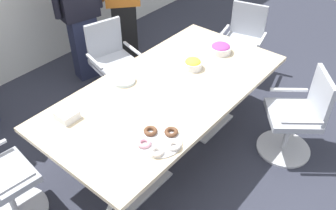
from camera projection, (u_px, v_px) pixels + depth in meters
ground_plane at (168, 146)px, 3.72m from camera, size 10.00×10.00×0.01m
conference_table at (168, 99)px, 3.32m from camera, size 2.40×1.20×0.75m
office_chair_2 at (297, 119)px, 3.43m from camera, size 0.76×0.76×0.91m
office_chair_3 at (242, 46)px, 4.56m from camera, size 0.65×0.65×0.91m
office_chair_4 at (113, 66)px, 4.18m from camera, size 0.66×0.66×0.91m
person_standing_1 at (80, 12)px, 4.22m from camera, size 0.61×0.32×1.71m
snack_bowl_chips_yellow at (193, 64)px, 3.47m from camera, size 0.18×0.18×0.11m
snack_bowl_candy_mix at (221, 48)px, 3.72m from camera, size 0.22×0.22×0.10m
donut_platter at (160, 141)px, 2.68m from camera, size 0.34×0.35×0.04m
plate_stack at (124, 80)px, 3.31m from camera, size 0.22×0.22×0.03m
napkin_pile at (67, 115)px, 2.89m from camera, size 0.15×0.15×0.07m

